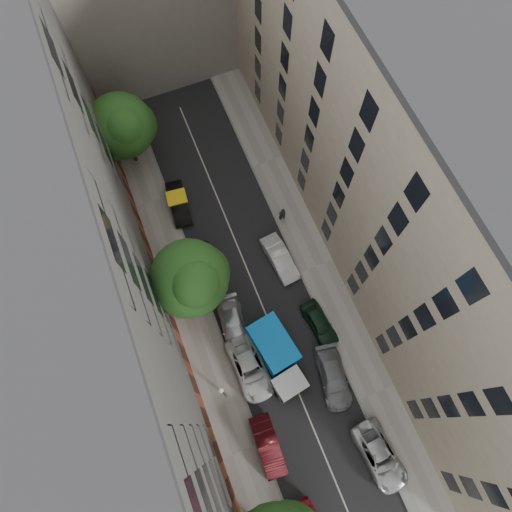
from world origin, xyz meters
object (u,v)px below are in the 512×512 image
car_left_3 (233,325)px  tree_mid (192,280)px  tree_far (123,128)px  tarp_truck (278,356)px  pedestrian (282,214)px  car_right_0 (380,456)px  car_left_1 (268,446)px  car_left_2 (250,368)px  car_right_3 (280,258)px  car_left_4 (209,263)px  car_right_2 (320,323)px  car_left_5 (179,203)px  lamp_post (223,393)px  car_right_1 (333,378)px

car_left_3 → tree_mid: 6.55m
tree_far → tarp_truck: bearing=-76.9°
pedestrian → car_right_0: bearing=88.2°
car_left_1 → car_left_2: (0.80, 5.60, -0.01)m
car_right_3 → tree_mid: size_ratio=0.48×
car_left_4 → car_right_2: (6.40, -8.00, 0.01)m
car_right_0 → tree_far: (-9.11, 30.55, 4.31)m
car_left_2 → pedestrian: bearing=54.9°
car_left_4 → pedestrian: bearing=9.7°
car_left_1 → car_left_3: bearing=87.5°
tarp_truck → pedestrian: tarp_truck is taller
pedestrian → car_right_3: bearing=65.0°
car_left_1 → car_left_5: size_ratio=1.03×
tarp_truck → car_left_3: (-2.25, 3.61, -0.83)m
car_right_2 → tree_far: 22.53m
car_left_3 → car_left_5: car_left_5 is taller
car_left_1 → tree_mid: tree_mid is taller
tarp_truck → lamp_post: bearing=-175.3°
car_left_3 → car_right_0: (6.40, -12.80, 0.01)m
car_left_4 → car_right_3: size_ratio=0.89×
car_left_5 → car_left_3: bearing=-81.5°
tarp_truck → car_left_4: (-2.25, 9.21, -0.86)m
car_left_4 → tree_mid: bearing=-125.3°
car_right_1 → car_left_1: bearing=-148.5°
tarp_truck → car_right_3: tarp_truck is taller
car_right_2 → car_left_1: bearing=-142.8°
car_right_1 → car_right_3: (-0.01, 10.40, 0.01)m
car_left_3 → car_left_4: bearing=97.2°
tree_far → tree_mid: bearing=-86.1°
tree_mid → tarp_truck: bearing=-58.4°
car_right_2 → pedestrian: 9.78m
car_left_1 → car_right_2: size_ratio=1.10×
car_left_3 → car_right_3: (5.60, 3.80, 0.03)m
car_left_2 → tree_mid: 8.72m
car_left_2 → lamp_post: size_ratio=0.83×
car_right_2 → car_right_3: size_ratio=0.90×
tree_far → lamp_post: (0.31, -22.54, -1.00)m
tarp_truck → car_right_2: bearing=6.8°
car_right_0 → pedestrian: size_ratio=2.82×
tree_mid → pedestrian: bearing=26.6°
car_right_0 → car_right_3: bearing=88.4°
tarp_truck → car_left_2: (-2.25, 0.01, -0.81)m
car_left_1 → tree_far: (-1.91, 26.95, 4.29)m
car_left_4 → lamp_post: size_ratio=0.63×
car_right_2 → pedestrian: bearing=78.5°
car_left_1 → car_left_3: (0.80, 9.20, -0.03)m
car_left_1 → pedestrian: pedestrian is taller
car_right_0 → lamp_post: size_ratio=0.82×
tree_mid → lamp_post: bearing=-95.2°
car_right_0 → car_right_2: (0.00, 10.40, -0.03)m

